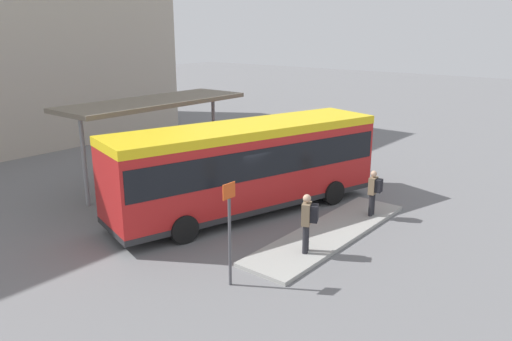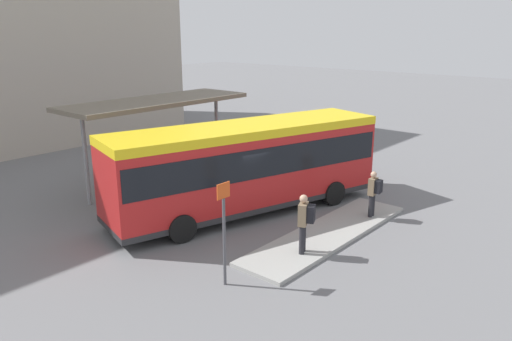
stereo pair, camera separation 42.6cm
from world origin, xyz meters
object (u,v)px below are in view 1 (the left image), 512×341
Objects in this scene: pedestrian_waiting at (308,219)px; bicycle_white at (337,158)px; potted_planter_near_shelter at (250,168)px; platform_sign at (230,230)px; pedestrian_companion at (374,190)px; city_bus at (247,162)px; bicycle_blue at (324,155)px; bicycle_green at (349,162)px.

pedestrian_waiting is 1.05× the size of bicycle_white.
pedestrian_waiting is 1.58× the size of potted_planter_near_shelter.
pedestrian_companion is at bearing -6.09° from platform_sign.
city_bus is 3.75× the size of platform_sign.
city_bus reaches higher than bicycle_white.
bicycle_white is (9.39, 4.47, -0.78)m from pedestrian_waiting.
bicycle_blue is 1.50× the size of potted_planter_near_shelter.
bicycle_white reaches higher than bicycle_blue.
city_bus is 6.20× the size of bicycle_blue.
pedestrian_companion reaches higher than potted_planter_near_shelter.
bicycle_green is at bearing 15.22° from city_bus.
bicycle_green is 0.95× the size of bicycle_blue.
city_bus reaches higher than platform_sign.
bicycle_blue is 0.61× the size of platform_sign.
potted_planter_near_shelter is (0.71, 6.25, -0.47)m from pedestrian_companion.
pedestrian_waiting is at bearing 124.10° from bicycle_blue.
bicycle_white is 1.00× the size of bicycle_blue.
city_bus is at bearing -91.02° from bicycle_white.
pedestrian_companion is at bearing -43.59° from city_bus.
platform_sign is at bearing -68.08° from bicycle_green.
pedestrian_waiting reaches higher than bicycle_blue.
pedestrian_waiting is at bearing -70.88° from bicycle_white.
bicycle_blue is at bearing -85.37° from pedestrian_waiting.
pedestrian_waiting is 10.88m from bicycle_blue.
bicycle_green is at bearing 14.43° from platform_sign.
bicycle_blue is (0.09, 0.83, -0.00)m from bicycle_white.
pedestrian_waiting is 10.43m from bicycle_white.
bicycle_white is at bearing -55.43° from pedestrian_companion.
city_bus is 6.44× the size of pedestrian_companion.
bicycle_white reaches higher than bicycle_green.
potted_planter_near_shelter is 0.40× the size of platform_sign.
potted_planter_near_shelter is (-4.42, 2.49, 0.24)m from bicycle_green.
platform_sign is at bearing 115.97° from bicycle_blue.
city_bus is 5.47m from platform_sign.
bicycle_blue is (9.48, 5.29, -0.78)m from pedestrian_waiting.
city_bus is 7.85m from bicycle_white.
city_bus is at bearing 106.13° from bicycle_blue.
potted_planter_near_shelter is (2.97, 2.37, -1.30)m from city_bus.
bicycle_green is at bearing -29.41° from potted_planter_near_shelter.
city_bus is 4.02m from potted_planter_near_shelter.
potted_planter_near_shelter is at bearing -115.79° from bicycle_white.
city_bus reaches higher than potted_planter_near_shelter.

